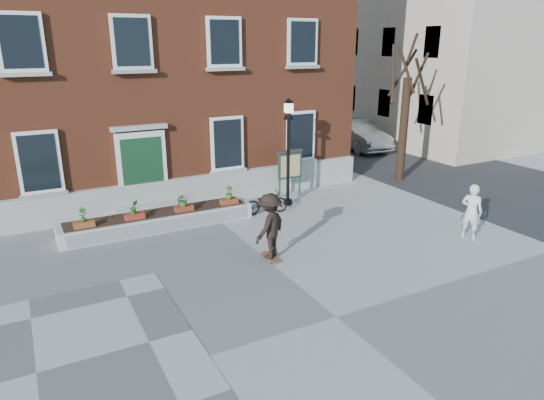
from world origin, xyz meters
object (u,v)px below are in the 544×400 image
bicycle (266,202)px  notice_board (290,165)px  parked_car (356,134)px  bystander (471,211)px  lamp_post (288,137)px  skateboarder (270,226)px

bicycle → notice_board: (1.72, 1.35, 0.85)m
parked_car → notice_board: (-7.83, -6.08, 0.45)m
parked_car → bystander: 13.35m
bicycle → lamp_post: lamp_post is taller
bicycle → parked_car: size_ratio=0.32×
lamp_post → parked_car: bearing=39.5°
bystander → skateboarder: skateboarder is taller
bystander → skateboarder: size_ratio=0.91×
bystander → parked_car: bearing=-48.6°
lamp_post → notice_board: 1.61m
bystander → skateboarder: 6.35m
parked_car → lamp_post: lamp_post is taller
bystander → notice_board: notice_board is taller
parked_car → skateboarder: (-11.20, -10.86, 0.18)m
bicycle → lamp_post: 2.48m
parked_car → bicycle: bearing=-138.5°
lamp_post → notice_board: lamp_post is taller
lamp_post → notice_board: bearing=56.1°
parked_car → bystander: bearing=-108.5°
bicycle → parked_car: bearing=-42.7°
notice_board → skateboarder: size_ratio=0.97×
notice_board → parked_car: bearing=37.8°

